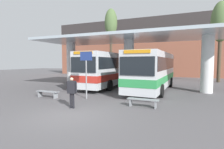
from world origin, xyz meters
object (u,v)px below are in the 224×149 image
poplar_tree_behind_right (111,25)px  transit_bus_left_bay (113,68)px  info_sign_platform (86,66)px  waiting_bench_near_pillar (48,93)px  transit_bus_center_bay (153,70)px  parked_car_street (153,72)px  waiting_bench_mid_platform (143,101)px  pedestrian_waiting (72,90)px  poplar_tree_behind_left (221,23)px

poplar_tree_behind_right → transit_bus_left_bay: bearing=-65.2°
info_sign_platform → poplar_tree_behind_right: poplar_tree_behind_right is taller
transit_bus_left_bay → waiting_bench_near_pillar: size_ratio=6.68×
transit_bus_center_bay → parked_car_street: size_ratio=2.32×
waiting_bench_mid_platform → pedestrian_waiting: bearing=-154.2°
waiting_bench_mid_platform → info_sign_platform: bearing=170.1°
info_sign_platform → transit_bus_left_bay: bearing=98.1°
transit_bus_center_bay → pedestrian_waiting: 8.63m
parked_car_street → info_sign_platform: bearing=-92.9°
parked_car_street → waiting_bench_near_pillar: bearing=-101.4°
waiting_bench_near_pillar → pedestrian_waiting: 3.78m
info_sign_platform → poplar_tree_behind_left: (10.10, 14.93, 5.01)m
pedestrian_waiting → poplar_tree_behind_right: poplar_tree_behind_right is taller
poplar_tree_behind_right → poplar_tree_behind_left: bearing=2.5°
waiting_bench_mid_platform → parked_car_street: (-2.36, 17.65, 0.69)m
transit_bus_left_bay → poplar_tree_behind_right: (-3.19, 6.90, 6.23)m
info_sign_platform → parked_car_street: bearing=84.2°
waiting_bench_near_pillar → poplar_tree_behind_right: 16.97m
waiting_bench_near_pillar → transit_bus_center_bay: bearing=45.1°
poplar_tree_behind_left → parked_car_street: (-8.39, 2.01, -6.26)m
transit_bus_left_bay → poplar_tree_behind_left: size_ratio=1.20×
transit_bus_left_bay → waiting_bench_mid_platform: 9.72m
waiting_bench_near_pillar → waiting_bench_mid_platform: 6.83m
transit_bus_center_bay → waiting_bench_mid_platform: transit_bus_center_bay is taller
transit_bus_center_bay → pedestrian_waiting: size_ratio=6.13×
pedestrian_waiting → waiting_bench_mid_platform: bearing=20.6°
transit_bus_left_bay → waiting_bench_near_pillar: 8.43m
transit_bus_center_bay → poplar_tree_behind_left: 12.61m
transit_bus_left_bay → poplar_tree_behind_left: poplar_tree_behind_left is taller
transit_bus_center_bay → info_sign_platform: 6.67m
transit_bus_center_bay → waiting_bench_near_pillar: (-6.32, -6.33, -1.50)m
transit_bus_center_bay → poplar_tree_behind_right: poplar_tree_behind_right is taller
pedestrian_waiting → poplar_tree_behind_right: 18.78m
waiting_bench_near_pillar → poplar_tree_behind_left: poplar_tree_behind_left is taller
waiting_bench_mid_platform → parked_car_street: 17.82m
waiting_bench_near_pillar → poplar_tree_behind_right: size_ratio=0.17×
poplar_tree_behind_left → transit_bus_center_bay: bearing=-125.1°
waiting_bench_near_pillar → transit_bus_left_bay: bearing=78.1°
poplar_tree_behind_right → pedestrian_waiting: bearing=-74.0°
transit_bus_center_bay → waiting_bench_near_pillar: transit_bus_center_bay is taller
poplar_tree_behind_right → waiting_bench_mid_platform: bearing=-61.0°
poplar_tree_behind_right → parked_car_street: bearing=23.9°
waiting_bench_mid_platform → waiting_bench_near_pillar: bearing=180.0°
info_sign_platform → pedestrian_waiting: (0.54, -2.42, -1.26)m
waiting_bench_mid_platform → pedestrian_waiting: pedestrian_waiting is taller
waiting_bench_near_pillar → info_sign_platform: info_sign_platform is taller
info_sign_platform → parked_car_street: (1.71, 16.94, -1.26)m
transit_bus_center_bay → waiting_bench_mid_platform: bearing=96.7°
transit_bus_center_bay → poplar_tree_behind_left: (6.54, 9.31, 5.45)m
waiting_bench_near_pillar → pedestrian_waiting: size_ratio=1.06×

